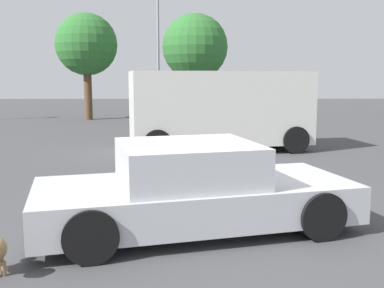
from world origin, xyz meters
name	(u,v)px	position (x,y,z in m)	size (l,w,h in m)	color
ground_plane	(193,223)	(0.00, 0.00, 0.00)	(80.00, 80.00, 0.00)	#424244
sedan_foreground	(193,189)	(-0.01, -0.23, 0.56)	(4.63, 2.80, 1.21)	#B7BABF
van_white	(219,108)	(0.91, 6.68, 1.23)	(5.33, 2.93, 2.27)	silver
light_post_mid	(158,27)	(-1.52, 19.29, 4.88)	(0.44, 0.44, 7.34)	gray
tree_back_left	(86,45)	(-4.94, 16.65, 3.72)	(3.06, 3.06, 5.28)	brown
tree_back_right	(195,47)	(0.46, 16.58, 3.61)	(3.26, 3.26, 5.27)	brown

